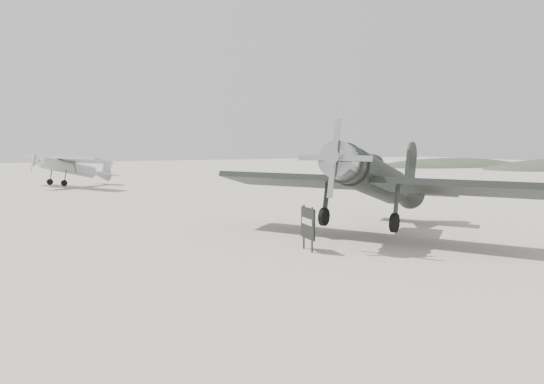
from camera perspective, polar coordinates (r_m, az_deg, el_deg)
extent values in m
plane|color=#A29D90|center=(20.36, -4.06, -4.59)|extent=(160.00, 160.00, 0.00)
ellipsoid|color=#2D3B2B|center=(82.11, 18.75, 2.68)|extent=(32.00, 16.00, 5.20)
cylinder|color=black|center=(20.33, 10.90, 1.38)|extent=(4.46, 3.51, 1.40)
cone|color=black|center=(23.42, 13.85, 1.97)|extent=(2.89, 2.48, 1.30)
cylinder|color=#A8AAAD|center=(17.54, 7.26, 0.81)|extent=(1.42, 1.52, 1.24)
cone|color=#A8AAAD|center=(17.01, 6.40, 0.67)|extent=(0.59, 0.66, 0.56)
cube|color=#A8AAAD|center=(17.07, 6.51, 0.69)|extent=(0.15, 0.18, 2.59)
ellipsoid|color=black|center=(20.12, 10.72, 3.11)|extent=(1.29, 1.16, 0.46)
cube|color=black|center=(19.72, 10.14, 0.25)|extent=(8.13, 11.25, 0.22)
cube|color=black|center=(24.18, 14.45, 2.18)|extent=(3.16, 4.13, 0.10)
cube|color=black|center=(24.29, 14.61, 4.19)|extent=(1.07, 0.72, 1.80)
cylinder|color=black|center=(19.05, 13.37, -4.14)|extent=(0.66, 0.50, 0.68)
cylinder|color=black|center=(20.07, 6.07, -3.53)|extent=(0.66, 0.50, 0.68)
cylinder|color=#333333|center=(18.95, 13.42, -2.14)|extent=(0.15, 0.15, 1.40)
cylinder|color=#333333|center=(19.98, 6.09, -1.64)|extent=(0.15, 0.15, 1.40)
cylinder|color=black|center=(24.44, 14.60, 1.08)|extent=(0.23, 0.18, 0.22)
cylinder|color=#929496|center=(44.10, -21.11, 2.51)|extent=(4.44, 2.99, 0.96)
cone|color=#929496|center=(45.82, -17.91, 2.71)|extent=(1.79, 1.51, 0.87)
cone|color=#929496|center=(42.78, -23.95, 2.33)|extent=(0.89, 1.04, 0.91)
cube|color=#929496|center=(42.61, -24.35, 2.30)|extent=(0.10, 0.13, 1.91)
cube|color=#929496|center=(43.89, -21.51, 3.19)|extent=(6.00, 9.21, 0.16)
cube|color=#929496|center=(46.08, -17.47, 2.79)|extent=(2.10, 2.98, 0.07)
cube|color=#929496|center=(46.11, -17.40, 3.49)|extent=(0.72, 0.43, 1.13)
cylinder|color=black|center=(43.00, -21.13, 0.67)|extent=(0.49, 0.34, 0.49)
cylinder|color=black|center=(44.62, -22.47, 0.79)|extent=(0.49, 0.34, 0.49)
cylinder|color=#333333|center=(42.96, -21.15, 1.33)|extent=(0.11, 0.11, 1.04)
cylinder|color=#333333|center=(44.58, -22.49, 1.42)|extent=(0.11, 0.11, 1.04)
cylinder|color=black|center=(46.19, -17.29, 2.42)|extent=(0.17, 0.13, 0.16)
cylinder|color=#333333|center=(16.98, 4.34, -4.09)|extent=(0.07, 0.07, 1.46)
cylinder|color=#333333|center=(17.59, 3.45, -3.75)|extent=(0.07, 0.07, 1.46)
cube|color=black|center=(17.26, 3.89, -3.37)|extent=(0.17, 1.02, 1.01)
cube|color=beige|center=(17.24, 3.77, -3.19)|extent=(0.09, 0.79, 0.20)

